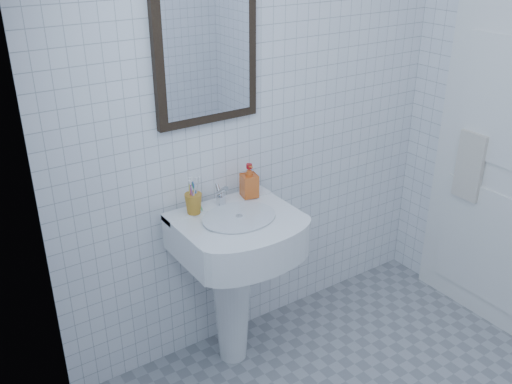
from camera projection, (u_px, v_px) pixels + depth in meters
wall_back at (261, 108)px, 2.77m from camera, size 2.20×0.02×2.50m
wall_left at (161, 313)px, 1.31m from camera, size 0.02×2.40×2.50m
washbasin at (234, 264)px, 2.74m from camera, size 0.56×0.41×0.86m
faucet at (221, 196)px, 2.68m from camera, size 0.05×0.10×0.11m
toothbrush_cup at (194, 203)px, 2.61m from camera, size 0.09×0.09×0.10m
soap_dispenser at (249, 180)px, 2.75m from camera, size 0.09×0.09×0.17m
wall_mirror at (206, 54)px, 2.47m from camera, size 0.50×0.04×0.62m
bathroom_door at (505, 151)px, 2.93m from camera, size 0.04×0.80×2.00m
towel_ring at (477, 134)px, 3.02m from camera, size 0.01×0.18×0.18m
hand_towel at (470, 166)px, 3.09m from camera, size 0.03×0.16×0.38m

